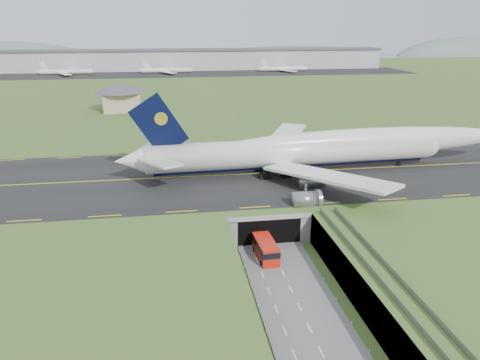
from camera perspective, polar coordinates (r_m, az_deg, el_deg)
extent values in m
plane|color=#435F26|center=(82.21, 4.77, -10.32)|extent=(900.00, 900.00, 0.00)
cube|color=gray|center=(80.81, 4.83, -8.46)|extent=(800.00, 800.00, 6.00)
cube|color=slate|center=(75.89, 6.12, -12.94)|extent=(12.00, 75.00, 0.20)
cube|color=black|center=(109.62, 0.86, 0.72)|extent=(800.00, 44.00, 0.18)
cube|color=gray|center=(96.80, 2.25, -2.11)|extent=(16.00, 22.00, 1.00)
cube|color=gray|center=(96.69, -1.85, -3.72)|extent=(2.00, 22.00, 6.00)
cube|color=gray|center=(99.22, 6.21, -3.23)|extent=(2.00, 22.00, 6.00)
cube|color=black|center=(93.38, 2.81, -4.90)|extent=(12.00, 12.00, 5.00)
cube|color=#A8A8A3|center=(86.73, 3.65, -4.58)|extent=(17.00, 0.50, 0.80)
cube|color=#A8A8A3|center=(67.83, 17.97, -12.33)|extent=(3.00, 53.00, 0.50)
cube|color=gray|center=(66.88, 16.94, -11.95)|extent=(0.06, 53.00, 1.00)
cube|color=gray|center=(68.07, 19.11, -11.62)|extent=(0.06, 53.00, 1.00)
cylinder|color=#A8A8A3|center=(62.67, 21.69, -18.91)|extent=(0.90, 0.90, 5.60)
cylinder|color=#A8A8A3|center=(71.25, 16.83, -13.43)|extent=(0.90, 0.90, 5.60)
cylinder|color=#A8A8A3|center=(80.70, 13.21, -9.12)|extent=(0.90, 0.90, 5.60)
cylinder|color=silver|center=(109.91, 6.58, 3.43)|extent=(68.64, 9.71, 6.44)
sphere|color=silver|center=(124.68, 21.74, 4.03)|extent=(6.61, 6.61, 6.31)
cone|color=silver|center=(104.73, -13.20, 2.30)|extent=(7.33, 6.45, 6.12)
ellipsoid|color=silver|center=(116.54, 15.30, 4.49)|extent=(74.70, 9.49, 6.76)
ellipsoid|color=black|center=(123.96, 21.39, 4.38)|extent=(4.64, 3.03, 2.25)
cylinder|color=black|center=(110.59, 6.53, 2.17)|extent=(65.05, 5.82, 2.70)
cube|color=silver|center=(125.62, 5.18, 4.91)|extent=(20.07, 30.03, 2.71)
cube|color=silver|center=(111.60, -10.09, 4.30)|extent=(8.82, 11.95, 1.03)
cube|color=silver|center=(96.40, 10.63, 0.45)|extent=(22.23, 29.17, 2.71)
cube|color=silver|center=(97.03, -9.78, 2.17)|extent=(9.55, 11.83, 1.03)
cube|color=black|center=(102.92, -9.85, 6.57)|extent=(12.81, 1.22, 14.24)
cylinder|color=yellow|center=(102.64, -9.61, 7.41)|extent=(2.85, 0.84, 2.82)
cylinder|color=slate|center=(119.99, 5.44, 2.71)|extent=(5.38, 3.57, 3.32)
cylinder|color=slate|center=(128.60, 2.04, 3.86)|extent=(5.38, 3.57, 3.32)
cylinder|color=slate|center=(102.69, 8.51, -0.14)|extent=(5.38, 3.57, 3.32)
cylinder|color=slate|center=(91.80, 7.94, -2.40)|extent=(5.38, 3.57, 3.32)
cylinder|color=black|center=(122.23, 18.80, 1.91)|extent=(1.13, 0.56, 1.11)
cube|color=black|center=(109.82, 4.25, 1.14)|extent=(6.37, 7.32, 1.41)
cube|color=red|center=(83.44, 3.14, -8.41)|extent=(3.43, 8.24, 3.24)
cube|color=black|center=(83.15, 3.15, -8.01)|extent=(3.51, 8.36, 1.08)
cube|color=black|center=(84.06, 3.13, -9.23)|extent=(3.19, 7.69, 0.54)
cylinder|color=black|center=(81.38, 2.65, -10.12)|extent=(0.43, 0.99, 0.97)
cylinder|color=black|center=(86.02, 1.75, -8.44)|extent=(0.43, 0.99, 0.97)
cylinder|color=black|center=(82.06, 4.58, -9.91)|extent=(0.43, 0.99, 0.97)
cylinder|color=black|center=(86.65, 3.58, -8.25)|extent=(0.43, 0.99, 0.97)
cube|color=tan|center=(197.27, -14.23, 9.26)|extent=(15.56, 15.56, 7.63)
cone|color=#4C4C51|center=(196.49, -14.37, 10.91)|extent=(22.82, 22.82, 3.81)
cube|color=#B2B2B2|center=(371.22, -6.31, 14.36)|extent=(300.00, 22.00, 15.00)
cube|color=#4C4C51|center=(370.77, -6.35, 15.51)|extent=(302.00, 24.00, 1.20)
cube|color=black|center=(341.97, -6.01, 12.78)|extent=(320.00, 50.00, 0.08)
cylinder|color=silver|center=(352.97, -20.47, 12.26)|extent=(34.00, 3.20, 3.20)
cylinder|color=silver|center=(346.30, -8.91, 13.07)|extent=(34.00, 3.20, 3.20)
cylinder|color=silver|center=(356.87, 5.29, 13.37)|extent=(34.00, 3.20, 3.20)
ellipsoid|color=slate|center=(520.32, 6.70, 13.56)|extent=(260.00, 91.00, 44.00)
ellipsoid|color=slate|center=(604.83, 25.77, 12.59)|extent=(180.00, 63.00, 60.00)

